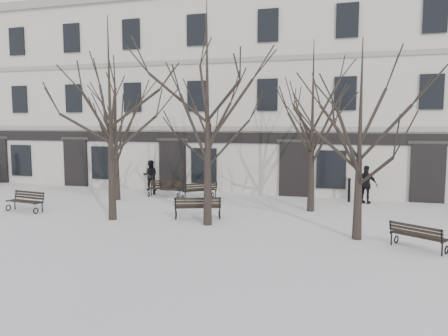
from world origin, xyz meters
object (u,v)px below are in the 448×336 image
at_px(bench_3, 165,188).
at_px(bench_4, 200,190).
at_px(tree_3, 361,115).
at_px(bench_1, 198,207).
at_px(bench_2, 418,235).
at_px(bench_0, 26,201).
at_px(tree_2, 207,86).
at_px(tree_1, 109,94).

distance_m(bench_3, bench_4, 2.10).
bearing_deg(bench_4, tree_3, 101.32).
relative_size(bench_1, bench_3, 1.14).
distance_m(bench_2, bench_4, 11.49).
bearing_deg(bench_0, bench_2, 2.40).
bearing_deg(bench_4, bench_2, 103.46).
distance_m(tree_2, bench_4, 7.38).
bearing_deg(tree_3, bench_2, -23.92).
height_order(bench_0, bench_4, bench_4).
bearing_deg(bench_4, tree_2, 70.73).
bearing_deg(bench_4, tree_1, 29.29).
height_order(bench_1, bench_4, bench_1).
bearing_deg(tree_1, bench_2, -5.55).
relative_size(tree_1, bench_3, 4.65).
height_order(tree_3, bench_1, tree_3).
bearing_deg(bench_0, bench_1, 12.77).
height_order(tree_1, bench_0, tree_1).
distance_m(bench_1, bench_4, 4.58).
xyz_separation_m(tree_3, bench_0, (-14.06, 0.67, -3.69)).
height_order(bench_3, bench_4, bench_4).
relative_size(tree_1, bench_2, 4.75).
height_order(tree_3, bench_0, tree_3).
bearing_deg(bench_1, tree_2, 109.92).
distance_m(tree_3, bench_3, 12.03).
height_order(tree_1, bench_4, tree_1).
relative_size(bench_3, bench_4, 1.01).
relative_size(tree_2, bench_0, 4.60).
xyz_separation_m(tree_3, bench_1, (-6.21, 1.37, -3.66)).
distance_m(tree_3, bench_4, 10.25).
xyz_separation_m(tree_1, tree_2, (4.00, 0.23, 0.22)).
distance_m(bench_2, bench_3, 13.38).
bearing_deg(tree_2, tree_1, -176.77).
distance_m(bench_0, bench_4, 8.13).
height_order(tree_3, bench_4, tree_3).
xyz_separation_m(tree_2, bench_3, (-4.25, 5.44, -4.80)).
relative_size(bench_0, bench_4, 1.06).
relative_size(bench_0, bench_2, 1.08).
distance_m(tree_1, tree_3, 9.55).
height_order(bench_0, bench_2, bench_0).
bearing_deg(bench_1, bench_3, -72.58).
height_order(tree_2, bench_2, tree_2).
distance_m(bench_1, bench_3, 5.81).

